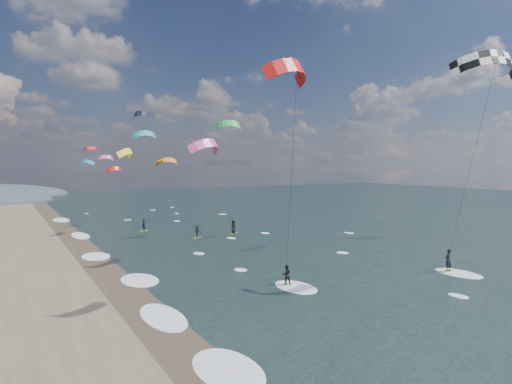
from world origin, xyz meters
TOP-DOWN VIEW (x-y plane):
  - ground at (0.00, 0.00)m, footprint 260.00×260.00m
  - wet_sand_strip at (-12.00, 10.00)m, footprint 3.00×240.00m
  - kitesurfer_near_a at (10.35, -1.22)m, footprint 8.15×9.08m
  - kitesurfer_near_b at (-3.10, 3.52)m, footprint 6.95×8.62m
  - far_kitesurfers at (2.95, 32.60)m, footprint 10.94×9.72m
  - bg_kite_field at (0.01, 52.68)m, footprint 14.93×72.94m
  - shoreline_surf at (-10.80, 14.75)m, footprint 2.40×79.40m

SIDE VIEW (x-z plane):
  - ground at x=0.00m, z-range 0.00..0.00m
  - shoreline_surf at x=-10.80m, z-range -0.06..0.06m
  - wet_sand_strip at x=-12.00m, z-range 0.00..0.01m
  - far_kitesurfers at x=2.95m, z-range -0.05..1.80m
  - kitesurfer_near_b at x=-3.10m, z-range 2.26..18.35m
  - bg_kite_field at x=0.01m, z-range 6.83..16.88m
  - kitesurfer_near_a at x=10.35m, z-range 4.98..22.53m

